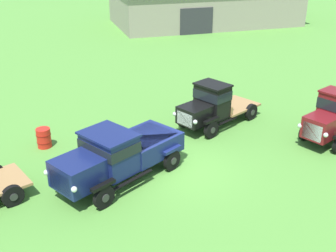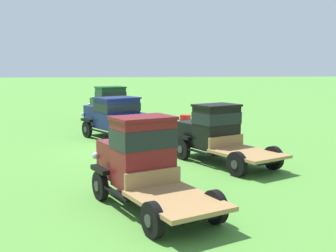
% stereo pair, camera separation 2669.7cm
% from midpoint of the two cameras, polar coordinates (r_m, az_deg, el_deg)
% --- Properties ---
extents(ground_plane, '(240.00, 240.00, 0.00)m').
position_cam_midpoint_polar(ground_plane, '(11.39, -51.36, -17.88)').
color(ground_plane, '#518E38').
extents(farm_shed, '(18.74, 10.56, 4.24)m').
position_cam_midpoint_polar(farm_shed, '(35.71, -8.51, 17.96)').
color(farm_shed, gray).
rests_on(farm_shed, ground).
extents(vintage_truck_second_in_line, '(5.48, 4.23, 2.05)m').
position_cam_midpoint_polar(vintage_truck_second_in_line, '(12.37, -62.20, -13.19)').
color(vintage_truck_second_in_line, black).
rests_on(vintage_truck_second_in_line, ground).
extents(vintage_truck_midrow_center, '(4.97, 3.53, 2.15)m').
position_cam_midpoint_polar(vintage_truck_midrow_center, '(12.08, -34.08, -4.00)').
color(vintage_truck_midrow_center, black).
rests_on(vintage_truck_midrow_center, ground).
extents(vintage_truck_far_side, '(4.87, 3.23, 2.30)m').
position_cam_midpoint_polar(vintage_truck_far_side, '(8.81, -9.81, -9.33)').
color(vintage_truck_far_side, black).
rests_on(vintage_truck_far_side, ground).
extents(oil_drum_beside_row, '(0.64, 0.64, 0.87)m').
position_cam_midpoint_polar(oil_drum_beside_row, '(16.58, -59.60, -8.05)').
color(oil_drum_beside_row, red).
rests_on(oil_drum_beside_row, ground).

